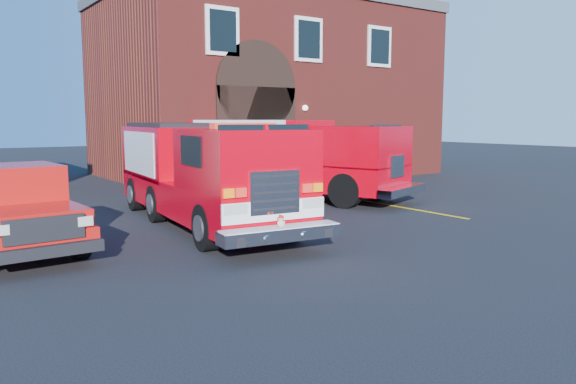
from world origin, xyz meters
TOP-DOWN VIEW (x-y plane):
  - ground at (0.00, 0.00)m, footprint 100.00×100.00m
  - parking_stripe_near at (6.50, 1.00)m, footprint 0.12×3.00m
  - parking_stripe_mid at (6.50, 4.00)m, footprint 0.12×3.00m
  - parking_stripe_far at (6.50, 7.00)m, footprint 0.12×3.00m
  - fire_station at (8.99, 13.98)m, footprint 15.20×10.20m
  - fire_engine at (0.16, 2.94)m, footprint 3.22×8.77m
  - pickup_truck at (-4.41, 2.71)m, footprint 2.29×5.57m
  - secondary_truck at (5.01, 5.94)m, footprint 5.28×8.69m

SIDE VIEW (x-z plane):
  - ground at x=0.00m, z-range 0.00..0.00m
  - parking_stripe_near at x=6.50m, z-range 0.00..0.01m
  - parking_stripe_mid at x=6.50m, z-range 0.00..0.01m
  - parking_stripe_far at x=6.50m, z-range 0.00..0.01m
  - pickup_truck at x=-4.41m, z-range -0.05..1.74m
  - fire_engine at x=0.16m, z-range 0.05..2.69m
  - secondary_truck at x=5.01m, z-range 0.12..2.82m
  - fire_station at x=8.99m, z-range 0.03..8.48m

